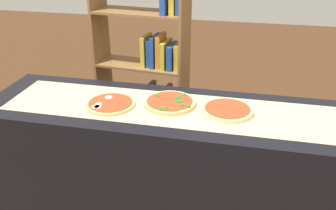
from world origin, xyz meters
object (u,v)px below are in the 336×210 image
(pizza_mozzarella_0, at_px, (110,104))
(bookshelf, at_px, (153,72))
(pizza_spinach_1, at_px, (170,103))
(pizza_plain_2, at_px, (227,110))

(pizza_mozzarella_0, height_order, bookshelf, bookshelf)
(pizza_mozzarella_0, bearing_deg, pizza_spinach_1, 13.49)
(pizza_spinach_1, xyz_separation_m, bookshelf, (-0.31, 0.83, -0.16))
(pizza_mozzarella_0, bearing_deg, pizza_plain_2, 4.92)
(pizza_spinach_1, relative_size, pizza_plain_2, 1.04)
(pizza_mozzarella_0, distance_m, pizza_plain_2, 0.64)
(bookshelf, bearing_deg, pizza_mozzarella_0, -90.51)
(bookshelf, bearing_deg, pizza_spinach_1, -69.26)
(pizza_mozzarella_0, relative_size, pizza_spinach_1, 0.95)
(pizza_mozzarella_0, distance_m, bookshelf, 0.92)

